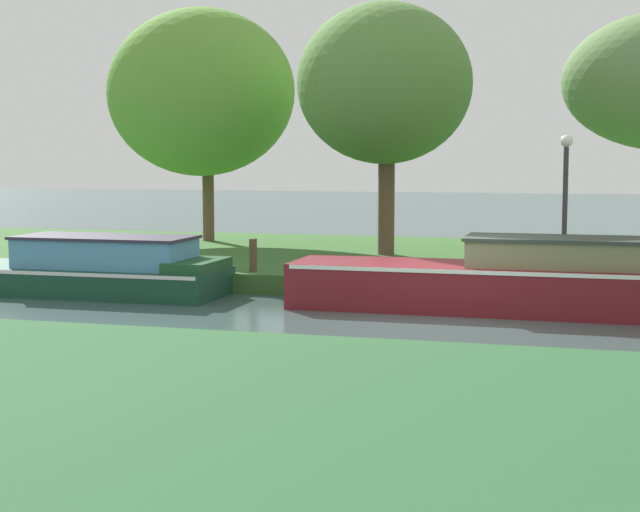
{
  "coord_description": "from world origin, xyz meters",
  "views": [
    {
      "loc": [
        2.44,
        -15.99,
        2.73
      ],
      "look_at": [
        -2.35,
        1.2,
        0.9
      ],
      "focal_mm": 53.68,
      "sensor_mm": 36.0,
      "label": 1
    }
  ],
  "objects_px": {
    "maroon_barge": "(603,283)",
    "willow_tree_left": "(200,93)",
    "lamp_post": "(565,187)",
    "mooring_post_far": "(253,255)",
    "forest_narrowboat": "(94,270)",
    "willow_tree_centre": "(384,84)"
  },
  "relations": [
    {
      "from": "forest_narrowboat",
      "to": "willow_tree_centre",
      "type": "relative_size",
      "value": 0.96
    },
    {
      "from": "maroon_barge",
      "to": "lamp_post",
      "type": "height_order",
      "value": "lamp_post"
    },
    {
      "from": "willow_tree_left",
      "to": "willow_tree_centre",
      "type": "bearing_deg",
      "value": -22.07
    },
    {
      "from": "willow_tree_left",
      "to": "willow_tree_centre",
      "type": "relative_size",
      "value": 1.07
    },
    {
      "from": "forest_narrowboat",
      "to": "willow_tree_centre",
      "type": "xyz_separation_m",
      "value": [
        4.87,
        5.16,
        3.97
      ]
    },
    {
      "from": "maroon_barge",
      "to": "mooring_post_far",
      "type": "relative_size",
      "value": 15.79
    },
    {
      "from": "maroon_barge",
      "to": "willow_tree_left",
      "type": "xyz_separation_m",
      "value": [
        -10.6,
        7.44,
        3.94
      ]
    },
    {
      "from": "maroon_barge",
      "to": "forest_narrowboat",
      "type": "distance_m",
      "value": 9.84
    },
    {
      "from": "maroon_barge",
      "to": "mooring_post_far",
      "type": "distance_m",
      "value": 7.01
    },
    {
      "from": "willow_tree_centre",
      "to": "mooring_post_far",
      "type": "xyz_separation_m",
      "value": [
        -1.92,
        -3.88,
        -3.72
      ]
    },
    {
      "from": "maroon_barge",
      "to": "willow_tree_centre",
      "type": "height_order",
      "value": "willow_tree_centre"
    },
    {
      "from": "forest_narrowboat",
      "to": "willow_tree_left",
      "type": "distance_m",
      "value": 8.49
    },
    {
      "from": "forest_narrowboat",
      "to": "mooring_post_far",
      "type": "relative_size",
      "value": 8.47
    },
    {
      "from": "mooring_post_far",
      "to": "willow_tree_left",
      "type": "bearing_deg",
      "value": 120.99
    },
    {
      "from": "maroon_barge",
      "to": "willow_tree_centre",
      "type": "xyz_separation_m",
      "value": [
        -4.97,
        5.16,
        3.89
      ]
    },
    {
      "from": "willow_tree_left",
      "to": "mooring_post_far",
      "type": "height_order",
      "value": "willow_tree_left"
    },
    {
      "from": "maroon_barge",
      "to": "forest_narrowboat",
      "type": "bearing_deg",
      "value": 180.0
    },
    {
      "from": "willow_tree_centre",
      "to": "willow_tree_left",
      "type": "bearing_deg",
      "value": 157.93
    },
    {
      "from": "lamp_post",
      "to": "mooring_post_far",
      "type": "relative_size",
      "value": 4.09
    },
    {
      "from": "maroon_barge",
      "to": "willow_tree_left",
      "type": "bearing_deg",
      "value": 144.92
    },
    {
      "from": "willow_tree_centre",
      "to": "lamp_post",
      "type": "distance_m",
      "value": 5.75
    },
    {
      "from": "maroon_barge",
      "to": "forest_narrowboat",
      "type": "relative_size",
      "value": 1.86
    }
  ]
}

